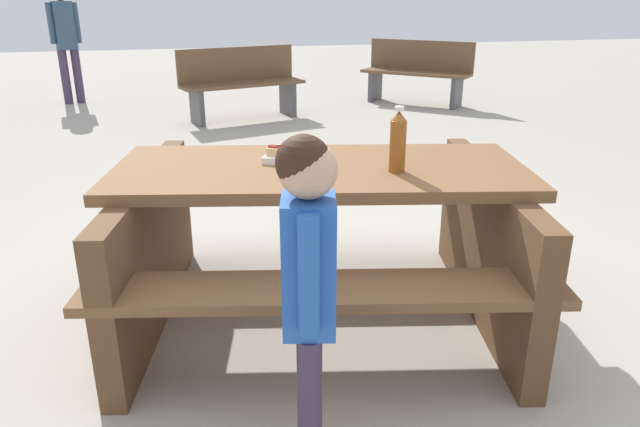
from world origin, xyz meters
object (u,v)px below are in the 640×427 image
picnic_table (320,230)px  soda_bottle (398,142)px  child_in_coat (308,268)px  hotdog_tray (284,156)px  park_bench_mid (241,82)px  bystander_adult (64,26)px  park_bench_far (417,71)px

picnic_table → soda_bottle: 0.55m
soda_bottle → child_in_coat: (0.56, 0.73, -0.17)m
hotdog_tray → child_in_coat: bearing=82.8°
park_bench_mid → bystander_adult: bystander_adult is taller
picnic_table → hotdog_tray: hotdog_tray is taller
picnic_table → soda_bottle: soda_bottle is taller
soda_bottle → bystander_adult: bearing=-71.9°
hotdog_tray → child_in_coat: size_ratio=0.19×
park_bench_mid → park_bench_far: size_ratio=1.14×
bystander_adult → park_bench_mid: bearing=142.2°
child_in_coat → park_bench_mid: 5.76m
soda_bottle → hotdog_tray: size_ratio=1.31×
bystander_adult → hotdog_tray: bearing=105.2°
picnic_table → bystander_adult: (1.89, -6.51, 0.60)m
hotdog_tray → park_bench_far: (-2.91, -5.21, -0.33)m
park_bench_far → bystander_adult: bearing=-14.7°
park_bench_far → hotdog_tray: bearing=60.8°
picnic_table → park_bench_mid: 4.85m
hotdog_tray → picnic_table: bearing=148.1°
hotdog_tray → park_bench_far: 5.97m
soda_bottle → hotdog_tray: bearing=-30.5°
soda_bottle → hotdog_tray: (0.43, -0.26, -0.10)m
park_bench_mid → park_bench_far: bearing=-169.7°
soda_bottle → park_bench_far: soda_bottle is taller
hotdog_tray → bystander_adult: 6.66m
hotdog_tray → park_bench_mid: (-0.40, -4.75, -0.33)m
picnic_table → bystander_adult: bystander_adult is taller
picnic_table → park_bench_far: park_bench_far is taller
child_in_coat → soda_bottle: bearing=-127.6°
picnic_table → soda_bottle: size_ratio=7.47×
child_in_coat → park_bench_far: (-3.03, -6.19, -0.26)m
picnic_table → child_in_coat: child_in_coat is taller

